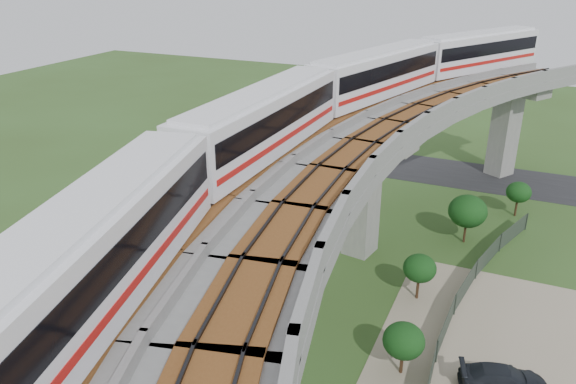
# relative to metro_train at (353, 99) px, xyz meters

# --- Properties ---
(ground) EXTENTS (160.00, 160.00, 0.00)m
(ground) POSITION_rel_metro_train_xyz_m (-0.81, -7.40, -12.31)
(ground) COLOR #344E1F
(ground) RESTS_ON ground
(asphalt_road) EXTENTS (60.00, 8.00, 0.03)m
(asphalt_road) POSITION_rel_metro_train_xyz_m (-0.81, 22.60, -12.29)
(asphalt_road) COLOR #232326
(asphalt_road) RESTS_ON ground
(viaduct) EXTENTS (19.58, 73.98, 11.40)m
(viaduct) POSITION_rel_metro_train_xyz_m (3.03, -7.40, -3.26)
(viaduct) COLOR #99968E
(viaduct) RESTS_ON ground
(metro_train) EXTENTS (14.35, 60.83, 3.64)m
(metro_train) POSITION_rel_metro_train_xyz_m (0.00, 0.00, 0.00)
(metro_train) COLOR white
(metro_train) RESTS_ON ground
(fence) EXTENTS (3.87, 38.73, 1.50)m
(fence) POSITION_rel_metro_train_xyz_m (8.94, -7.40, -11.56)
(fence) COLOR #2D382D
(fence) RESTS_ON ground
(tree_0) EXTENTS (2.06, 2.06, 3.06)m
(tree_0) POSITION_rel_metro_train_xyz_m (10.49, 14.43, -10.14)
(tree_0) COLOR #382314
(tree_0) RESTS_ON ground
(tree_1) EXTENTS (2.92, 2.92, 3.89)m
(tree_1) POSITION_rel_metro_train_xyz_m (7.13, 7.72, -9.67)
(tree_1) COLOR #382314
(tree_1) RESTS_ON ground
(tree_2) EXTENTS (2.12, 2.12, 3.16)m
(tree_2) POSITION_rel_metro_train_xyz_m (5.41, -1.56, -10.05)
(tree_2) COLOR #382314
(tree_2) RESTS_ON ground
(tree_3) EXTENTS (2.22, 2.22, 3.04)m
(tree_3) POSITION_rel_metro_train_xyz_m (6.11, -8.97, -10.21)
(tree_3) COLOR #382314
(tree_3) RESTS_ON ground
(car_dark) EXTENTS (4.78, 2.90, 1.30)m
(car_dark) POSITION_rel_metro_train_xyz_m (11.19, -8.15, -11.62)
(car_dark) COLOR black
(car_dark) RESTS_ON dirt_lot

